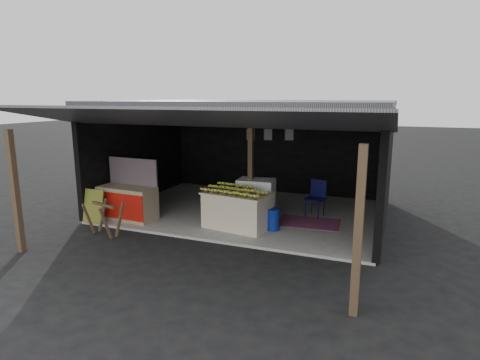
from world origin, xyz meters
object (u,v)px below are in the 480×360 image
at_px(white_crate, 256,199).
at_px(water_barrel, 273,220).
at_px(plastic_chair, 317,195).
at_px(neighbor_stall, 128,201).
at_px(banana_table, 238,210).
at_px(sawhorse, 104,215).

bearing_deg(white_crate, water_barrel, -52.96).
height_order(water_barrel, plastic_chair, plastic_chair).
distance_m(white_crate, neighbor_stall, 3.27).
distance_m(banana_table, neighbor_stall, 2.89).
relative_size(white_crate, plastic_chair, 1.09).
distance_m(white_crate, water_barrel, 1.06).
distance_m(banana_table, plastic_chair, 2.30).
bearing_deg(plastic_chair, sawhorse, -128.77).
bearing_deg(neighbor_stall, white_crate, 25.68).
relative_size(white_crate, sawhorse, 1.24).
height_order(sawhorse, water_barrel, sawhorse).
bearing_deg(sawhorse, white_crate, 54.65).
bearing_deg(water_barrel, plastic_chair, 65.48).
relative_size(sawhorse, plastic_chair, 0.88).
height_order(neighbor_stall, water_barrel, neighbor_stall).
distance_m(neighbor_stall, sawhorse, 1.15).
bearing_deg(neighbor_stall, banana_table, 10.35).
bearing_deg(plastic_chair, white_crate, -136.12).
height_order(banana_table, water_barrel, banana_table).
relative_size(water_barrel, plastic_chair, 0.51).
bearing_deg(sawhorse, plastic_chair, 51.44).
bearing_deg(plastic_chair, neighbor_stall, -140.85).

